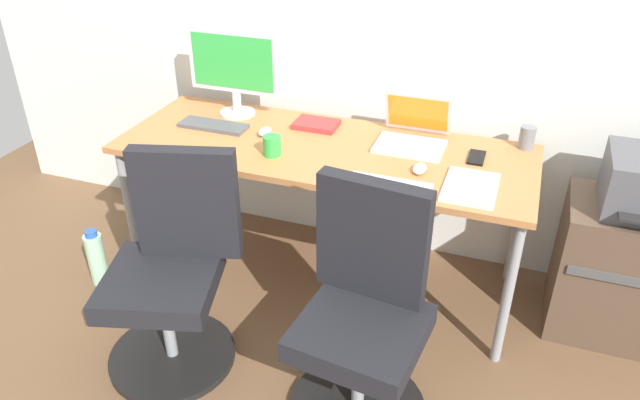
% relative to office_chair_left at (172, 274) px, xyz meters
% --- Properties ---
extents(ground_plane, '(5.28, 5.28, 0.00)m').
position_rel_office_chair_left_xyz_m(ground_plane, '(0.40, 0.72, -0.42)').
color(ground_plane, brown).
extents(back_wall, '(4.40, 0.04, 2.60)m').
position_rel_office_chair_left_xyz_m(back_wall, '(0.40, 1.16, 0.88)').
color(back_wall, silver).
rests_on(back_wall, ground).
extents(desk, '(1.91, 0.71, 0.74)m').
position_rel_office_chair_left_xyz_m(desk, '(0.40, 0.72, 0.26)').
color(desk, '#B77542').
rests_on(desk, ground).
extents(office_chair_left, '(0.54, 0.54, 0.94)m').
position_rel_office_chair_left_xyz_m(office_chair_left, '(0.00, 0.00, 0.00)').
color(office_chair_left, black).
rests_on(office_chair_left, ground).
extents(office_chair_right, '(0.54, 0.54, 0.94)m').
position_rel_office_chair_left_xyz_m(office_chair_right, '(0.81, 0.00, 0.00)').
color(office_chair_right, black).
rests_on(office_chair_right, ground).
extents(side_cabinet, '(0.59, 0.43, 0.63)m').
position_rel_office_chair_left_xyz_m(side_cabinet, '(1.79, 0.81, -0.11)').
color(side_cabinet, brown).
rests_on(side_cabinet, ground).
extents(water_bottle_on_floor, '(0.09, 0.09, 0.31)m').
position_rel_office_chair_left_xyz_m(water_bottle_on_floor, '(-0.65, 0.28, -0.28)').
color(water_bottle_on_floor, '#A5D8B2').
rests_on(water_bottle_on_floor, ground).
extents(desktop_monitor, '(0.48, 0.18, 0.43)m').
position_rel_office_chair_left_xyz_m(desktop_monitor, '(-0.14, 0.93, 0.57)').
color(desktop_monitor, silver).
rests_on(desktop_monitor, desk).
extents(open_laptop, '(0.31, 0.30, 0.22)m').
position_rel_office_chair_left_xyz_m(open_laptop, '(0.78, 0.89, 0.37)').
color(open_laptop, silver).
rests_on(open_laptop, desk).
extents(keyboard_by_monitor, '(0.34, 0.12, 0.02)m').
position_rel_office_chair_left_xyz_m(keyboard_by_monitor, '(-0.18, 0.74, 0.33)').
color(keyboard_by_monitor, '#515156').
rests_on(keyboard_by_monitor, desk).
extents(keyboard_by_laptop, '(0.34, 0.12, 0.02)m').
position_rel_office_chair_left_xyz_m(keyboard_by_laptop, '(0.78, 0.44, 0.33)').
color(keyboard_by_laptop, '#B7B7B7').
rests_on(keyboard_by_laptop, desk).
extents(mouse_by_monitor, '(0.06, 0.10, 0.03)m').
position_rel_office_chair_left_xyz_m(mouse_by_monitor, '(0.09, 0.75, 0.34)').
color(mouse_by_monitor, '#B7B7B7').
rests_on(mouse_by_monitor, desk).
extents(mouse_by_laptop, '(0.06, 0.10, 0.03)m').
position_rel_office_chair_left_xyz_m(mouse_by_laptop, '(0.87, 0.62, 0.34)').
color(mouse_by_laptop, silver).
rests_on(mouse_by_laptop, desk).
extents(coffee_mug, '(0.08, 0.08, 0.09)m').
position_rel_office_chair_left_xyz_m(coffee_mug, '(0.22, 0.56, 0.37)').
color(coffee_mug, green).
rests_on(coffee_mug, desk).
extents(pen_cup, '(0.07, 0.07, 0.10)m').
position_rel_office_chair_left_xyz_m(pen_cup, '(1.28, 1.02, 0.37)').
color(pen_cup, slate).
rests_on(pen_cup, desk).
extents(phone_near_laptop, '(0.07, 0.14, 0.01)m').
position_rel_office_chair_left_xyz_m(phone_near_laptop, '(1.08, 0.83, 0.32)').
color(phone_near_laptop, black).
rests_on(phone_near_laptop, desk).
extents(notebook, '(0.21, 0.15, 0.03)m').
position_rel_office_chair_left_xyz_m(notebook, '(0.29, 0.92, 0.33)').
color(notebook, red).
rests_on(notebook, desk).
extents(paper_pile, '(0.21, 0.30, 0.01)m').
position_rel_office_chair_left_xyz_m(paper_pile, '(1.09, 0.55, 0.33)').
color(paper_pile, white).
rests_on(paper_pile, desk).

